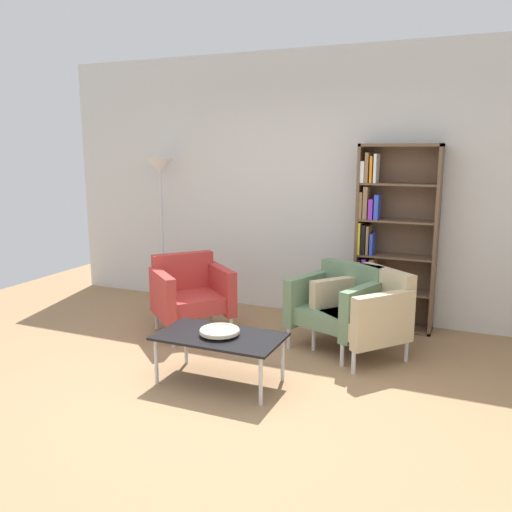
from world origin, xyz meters
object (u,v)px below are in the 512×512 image
armchair_corner_red (190,292)px  armchair_near_window (366,311)px  bookshelf_tall (388,240)px  floor_lamp_torchiere (160,183)px  decorative_bowl (220,331)px  armchair_by_bookshelf (338,305)px  coffee_table_low (220,339)px

armchair_corner_red → armchair_near_window: (1.78, 0.06, 0.00)m
bookshelf_tall → floor_lamp_torchiere: bearing=-177.9°
bookshelf_tall → floor_lamp_torchiere: bookshelf_tall is taller
decorative_bowl → armchair_by_bookshelf: armchair_by_bookshelf is taller
bookshelf_tall → armchair_by_bookshelf: size_ratio=2.14×
armchair_corner_red → floor_lamp_torchiere: (-0.87, 0.85, 1.03)m
armchair_by_bookshelf → coffee_table_low: bearing=-100.0°
armchair_by_bookshelf → armchair_near_window: (0.28, -0.10, 0.00)m
coffee_table_low → floor_lamp_torchiere: bearing=133.0°
coffee_table_low → armchair_by_bookshelf: (0.66, 1.15, 0.05)m
armchair_by_bookshelf → floor_lamp_torchiere: 2.67m
bookshelf_tall → decorative_bowl: bookshelf_tall is taller
coffee_table_low → armchair_near_window: bearing=48.1°
floor_lamp_torchiere → decorative_bowl: bearing=-47.0°
coffee_table_low → floor_lamp_torchiere: size_ratio=0.57×
decorative_bowl → armchair_by_bookshelf: (0.66, 1.15, -0.02)m
coffee_table_low → armchair_by_bookshelf: armchair_by_bookshelf is taller
floor_lamp_torchiere → coffee_table_low: bearing=-47.0°
coffee_table_low → floor_lamp_torchiere: floor_lamp_torchiere is taller
decorative_bowl → armchair_corner_red: armchair_corner_red is taller
armchair_near_window → armchair_corner_red: bearing=-138.6°
decorative_bowl → armchair_by_bookshelf: bearing=60.1°
bookshelf_tall → coffee_table_low: size_ratio=1.90×
floor_lamp_torchiere → armchair_by_bookshelf: bearing=-16.2°
armchair_near_window → floor_lamp_torchiere: 2.95m
decorative_bowl → armchair_near_window: size_ratio=0.34×
armchair_corner_red → armchair_by_bookshelf: bearing=-42.7°
decorative_bowl → armchair_near_window: 1.41m
decorative_bowl → armchair_by_bookshelf: size_ratio=0.36×
armchair_near_window → floor_lamp_torchiere: bearing=-157.2°
armchair_corner_red → armchair_near_window: same height
armchair_by_bookshelf → armchair_corner_red: bearing=-154.0°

